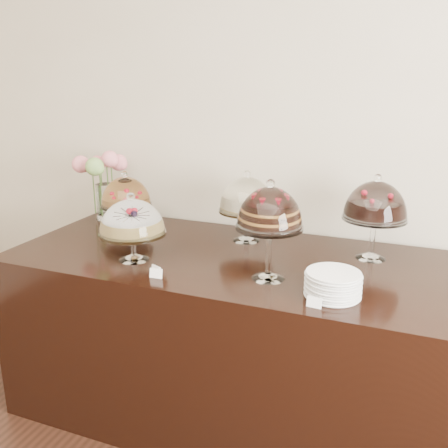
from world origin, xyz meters
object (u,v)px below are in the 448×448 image
at_px(cake_stand_cheesecake, 247,197).
at_px(cake_stand_fruit_tart, 126,194).
at_px(display_counter, 227,335).
at_px(cake_stand_choco_layer, 270,212).
at_px(cake_stand_dark_choco, 376,204).
at_px(plate_stack, 333,284).
at_px(flower_vase, 102,176).
at_px(cake_stand_sugar_sponge, 132,220).

height_order(cake_stand_cheesecake, cake_stand_fruit_tart, cake_stand_cheesecake).
bearing_deg(display_counter, cake_stand_cheesecake, 88.13).
height_order(cake_stand_choco_layer, cake_stand_dark_choco, cake_stand_choco_layer).
relative_size(cake_stand_choco_layer, plate_stack, 2.00).
relative_size(cake_stand_cheesecake, plate_stack, 1.72).
height_order(cake_stand_cheesecake, flower_vase, flower_vase).
distance_m(cake_stand_sugar_sponge, flower_vase, 0.78).
height_order(cake_stand_fruit_tart, plate_stack, cake_stand_fruit_tart).
distance_m(cake_stand_choco_layer, flower_vase, 1.35).
distance_m(display_counter, flower_vase, 1.25).
xyz_separation_m(cake_stand_dark_choco, plate_stack, (-0.10, -0.52, -0.23)).
bearing_deg(cake_stand_choco_layer, display_counter, 143.10).
bearing_deg(display_counter, cake_stand_choco_layer, -36.90).
bearing_deg(cake_stand_sugar_sponge, cake_stand_dark_choco, 22.79).
xyz_separation_m(cake_stand_choco_layer, plate_stack, (0.30, -0.08, -0.26)).
bearing_deg(cake_stand_fruit_tart, plate_stack, -21.04).
distance_m(cake_stand_choco_layer, cake_stand_cheesecake, 0.54).
xyz_separation_m(cake_stand_cheesecake, cake_stand_fruit_tart, (-0.73, -0.05, -0.04)).
relative_size(cake_stand_choco_layer, cake_stand_dark_choco, 1.07).
bearing_deg(flower_vase, cake_stand_choco_layer, -23.25).
distance_m(cake_stand_dark_choco, cake_stand_fruit_tart, 1.40).
height_order(cake_stand_sugar_sponge, cake_stand_dark_choco, cake_stand_dark_choco).
distance_m(cake_stand_fruit_tart, plate_stack, 1.40).
distance_m(cake_stand_cheesecake, plate_stack, 0.81).
relative_size(display_counter, cake_stand_choco_layer, 4.84).
bearing_deg(cake_stand_dark_choco, cake_stand_fruit_tart, -179.29).
bearing_deg(cake_stand_sugar_sponge, cake_stand_choco_layer, 1.64).
xyz_separation_m(cake_stand_choco_layer, cake_stand_cheesecake, (-0.27, 0.47, -0.07)).
relative_size(cake_stand_sugar_sponge, flower_vase, 0.78).
height_order(flower_vase, plate_stack, flower_vase).
bearing_deg(flower_vase, plate_stack, -21.71).
relative_size(display_counter, cake_stand_fruit_tart, 6.39).
bearing_deg(flower_vase, cake_stand_dark_choco, -3.28).
bearing_deg(flower_vase, cake_stand_sugar_sponge, -45.02).
xyz_separation_m(cake_stand_sugar_sponge, cake_stand_cheesecake, (0.42, 0.49, 0.04)).
xyz_separation_m(display_counter, cake_stand_cheesecake, (0.01, 0.26, 0.69)).
distance_m(cake_stand_cheesecake, cake_stand_fruit_tart, 0.73).
distance_m(cake_stand_choco_layer, cake_stand_fruit_tart, 1.09).
xyz_separation_m(cake_stand_choco_layer, flower_vase, (-1.24, 0.53, -0.03)).
bearing_deg(display_counter, cake_stand_sugar_sponge, -151.00).
relative_size(cake_stand_choco_layer, cake_stand_cheesecake, 1.16).
bearing_deg(cake_stand_cheesecake, flower_vase, 176.29).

